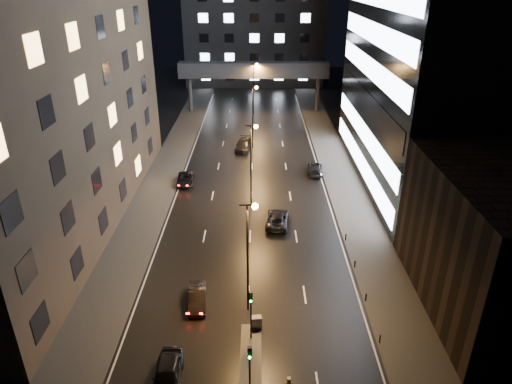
% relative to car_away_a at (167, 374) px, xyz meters
% --- Properties ---
extents(ground, '(160.00, 160.00, 0.00)m').
position_rel_car_away_a_xyz_m(ground, '(5.45, 39.73, -0.80)').
color(ground, black).
rests_on(ground, ground).
extents(sidewalk_left, '(5.00, 110.00, 0.15)m').
position_rel_car_away_a_xyz_m(sidewalk_left, '(-7.05, 34.73, -0.72)').
color(sidewalk_left, '#383533').
rests_on(sidewalk_left, ground).
extents(sidewalk_right, '(5.00, 110.00, 0.15)m').
position_rel_car_away_a_xyz_m(sidewalk_right, '(17.95, 34.73, -0.72)').
color(sidewalk_right, '#383533').
rests_on(sidewalk_right, ground).
extents(building_left, '(15.00, 48.00, 40.00)m').
position_rel_car_away_a_xyz_m(building_left, '(-17.05, 23.73, 19.20)').
color(building_left, '#2D2319').
rests_on(building_left, ground).
extents(building_right_low, '(10.00, 18.00, 12.00)m').
position_rel_car_away_a_xyz_m(building_right_low, '(25.45, 8.73, 5.20)').
color(building_right_low, black).
rests_on(building_right_low, ground).
extents(building_right_glass, '(20.00, 36.00, 45.00)m').
position_rel_car_away_a_xyz_m(building_right_glass, '(30.45, 35.73, 21.70)').
color(building_right_glass, black).
rests_on(building_right_glass, ground).
extents(building_far, '(34.00, 14.00, 25.00)m').
position_rel_car_away_a_xyz_m(building_far, '(5.45, 97.73, 11.70)').
color(building_far, '#333335').
rests_on(building_far, ground).
extents(skybridge, '(30.00, 3.00, 10.00)m').
position_rel_car_away_a_xyz_m(skybridge, '(5.45, 69.73, 7.54)').
color(skybridge, '#333335').
rests_on(skybridge, ground).
extents(median_island, '(1.60, 8.00, 0.15)m').
position_rel_car_away_a_xyz_m(median_island, '(5.75, 1.73, -0.72)').
color(median_island, '#383533').
rests_on(median_island, ground).
extents(traffic_signal_near, '(0.28, 0.34, 4.40)m').
position_rel_car_away_a_xyz_m(traffic_signal_near, '(5.75, 4.22, 2.29)').
color(traffic_signal_near, black).
rests_on(traffic_signal_near, median_island).
extents(traffic_signal_far, '(0.28, 0.34, 4.40)m').
position_rel_car_away_a_xyz_m(traffic_signal_far, '(5.75, -1.28, 2.29)').
color(traffic_signal_far, black).
rests_on(traffic_signal_far, median_island).
extents(bollard_row, '(0.12, 25.12, 0.90)m').
position_rel_car_away_a_xyz_m(bollard_row, '(15.65, 6.23, -0.35)').
color(bollard_row, black).
rests_on(bollard_row, ground).
extents(streetlight_near, '(1.45, 0.50, 10.15)m').
position_rel_car_away_a_xyz_m(streetlight_near, '(5.61, 7.73, 5.70)').
color(streetlight_near, black).
rests_on(streetlight_near, ground).
extents(streetlight_mid_a, '(1.45, 0.50, 10.15)m').
position_rel_car_away_a_xyz_m(streetlight_mid_a, '(5.61, 27.73, 5.70)').
color(streetlight_mid_a, black).
rests_on(streetlight_mid_a, ground).
extents(streetlight_mid_b, '(1.45, 0.50, 10.15)m').
position_rel_car_away_a_xyz_m(streetlight_mid_b, '(5.61, 47.73, 5.70)').
color(streetlight_mid_b, black).
rests_on(streetlight_mid_b, ground).
extents(streetlight_far, '(1.45, 0.50, 10.15)m').
position_rel_car_away_a_xyz_m(streetlight_far, '(5.61, 67.73, 5.70)').
color(streetlight_far, black).
rests_on(streetlight_far, ground).
extents(car_away_a, '(1.96, 4.71, 1.60)m').
position_rel_car_away_a_xyz_m(car_away_a, '(0.00, 0.00, 0.00)').
color(car_away_a, black).
rests_on(car_away_a, ground).
extents(car_away_b, '(1.86, 4.31, 1.38)m').
position_rel_car_away_a_xyz_m(car_away_b, '(1.08, 8.44, -0.11)').
color(car_away_b, black).
rests_on(car_away_b, ground).
extents(car_away_c, '(2.50, 4.89, 1.32)m').
position_rel_car_away_a_xyz_m(car_away_c, '(-3.55, 33.45, -0.14)').
color(car_away_c, black).
rests_on(car_away_c, ground).
extents(car_away_d, '(2.90, 5.78, 1.61)m').
position_rel_car_away_a_xyz_m(car_away_d, '(3.95, 46.80, 0.01)').
color(car_away_d, black).
rests_on(car_away_d, ground).
extents(car_toward_a, '(2.99, 5.49, 1.46)m').
position_rel_car_away_a_xyz_m(car_toward_a, '(8.52, 22.33, -0.07)').
color(car_toward_a, black).
rests_on(car_toward_a, ground).
extents(car_toward_b, '(2.53, 5.14, 1.44)m').
position_rel_car_away_a_xyz_m(car_toward_b, '(14.45, 37.16, -0.08)').
color(car_toward_b, black).
rests_on(car_toward_b, ground).
extents(utility_cabinet, '(0.90, 0.61, 1.13)m').
position_rel_car_away_a_xyz_m(utility_cabinet, '(6.15, 5.31, -0.08)').
color(utility_cabinet, '#535356').
rests_on(utility_cabinet, median_island).
extents(cone_b, '(0.43, 0.43, 0.52)m').
position_rel_car_away_a_xyz_m(cone_b, '(8.45, 0.12, -0.54)').
color(cone_b, orange).
rests_on(cone_b, ground).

